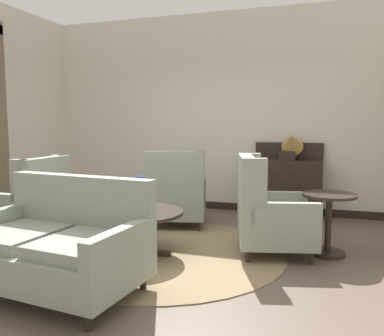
% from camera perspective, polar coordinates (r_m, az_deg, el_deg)
% --- Properties ---
extents(ground, '(8.59, 8.59, 0.00)m').
position_cam_1_polar(ground, '(4.42, -5.48, -13.05)').
color(ground, brown).
extents(wall_back, '(6.30, 0.08, 3.29)m').
position_cam_1_polar(wall_back, '(6.81, 3.94, 7.89)').
color(wall_back, silver).
rests_on(wall_back, ground).
extents(baseboard_back, '(6.14, 0.03, 0.12)m').
position_cam_1_polar(baseboard_back, '(6.90, 3.72, -5.37)').
color(baseboard_back, black).
rests_on(baseboard_back, ground).
extents(area_rug, '(2.76, 2.76, 0.01)m').
position_cam_1_polar(area_rug, '(4.68, -3.97, -11.84)').
color(area_rug, '#847051').
rests_on(area_rug, ground).
extents(coffee_table, '(0.97, 0.97, 0.51)m').
position_cam_1_polar(coffee_table, '(4.48, -7.50, -7.13)').
color(coffee_table, black).
rests_on(coffee_table, ground).
extents(porcelain_vase, '(0.17, 0.17, 0.39)m').
position_cam_1_polar(porcelain_vase, '(4.45, -7.43, -4.06)').
color(porcelain_vase, '#384C93').
rests_on(porcelain_vase, coffee_table).
extents(settee, '(1.63, 1.06, 0.99)m').
position_cam_1_polar(settee, '(3.73, -18.72, -10.54)').
color(settee, gray).
rests_on(settee, ground).
extents(armchair_near_window, '(1.00, 1.09, 1.10)m').
position_cam_1_polar(armchair_near_window, '(5.72, -2.19, -3.86)').
color(armchair_near_window, gray).
rests_on(armchair_near_window, ground).
extents(armchair_far_left, '(0.81, 0.77, 1.07)m').
position_cam_1_polar(armchair_far_left, '(5.27, -21.98, -5.16)').
color(armchair_far_left, gray).
rests_on(armchair_far_left, ground).
extents(armchair_beside_settee, '(0.99, 0.94, 1.12)m').
position_cam_1_polar(armchair_beside_settee, '(4.56, 10.78, -6.43)').
color(armchair_beside_settee, gray).
rests_on(armchair_beside_settee, ground).
extents(side_table, '(0.59, 0.59, 0.70)m').
position_cam_1_polar(side_table, '(4.72, 18.93, -6.74)').
color(side_table, black).
rests_on(side_table, ground).
extents(sideboard, '(1.05, 0.42, 1.16)m').
position_cam_1_polar(sideboard, '(6.39, 13.42, -2.32)').
color(sideboard, black).
rests_on(sideboard, ground).
extents(gramophone, '(0.35, 0.44, 0.51)m').
position_cam_1_polar(gramophone, '(6.23, 13.95, 3.32)').
color(gramophone, black).
rests_on(gramophone, sideboard).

